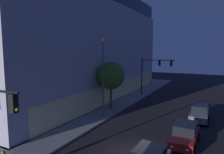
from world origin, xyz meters
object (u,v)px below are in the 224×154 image
traffic_light_far_corner (154,68)px  car_grey (199,113)px  street_lamp_sidewalk (103,69)px  modern_building (43,46)px  sidewalk_tree (111,75)px  car_red (185,134)px

traffic_light_far_corner → car_grey: traffic_light_far_corner is taller
street_lamp_sidewalk → car_grey: street_lamp_sidewalk is taller
traffic_light_far_corner → car_grey: 13.22m
modern_building → sidewalk_tree: 18.00m
street_lamp_sidewalk → car_red: size_ratio=1.95×
modern_building → traffic_light_far_corner: 20.50m
modern_building → street_lamp_sidewalk: bearing=-115.4°
car_red → car_grey: 6.83m
car_red → car_grey: bearing=-4.4°
modern_building → car_grey: modern_building is taller
traffic_light_far_corner → car_red: traffic_light_far_corner is taller
sidewalk_tree → car_red: sidewalk_tree is taller
car_grey → street_lamp_sidewalk: bearing=111.6°
street_lamp_sidewalk → car_grey: size_ratio=2.00×
traffic_light_far_corner → car_red: bearing=-155.7°
street_lamp_sidewalk → sidewalk_tree: size_ratio=1.45×
street_lamp_sidewalk → sidewalk_tree: street_lamp_sidewalk is taller
car_grey → modern_building: bearing=80.8°
traffic_light_far_corner → car_grey: bearing=-140.6°
traffic_light_far_corner → car_red: 18.60m
modern_building → car_red: modern_building is taller
sidewalk_tree → car_grey: (0.57, -10.65, -3.60)m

